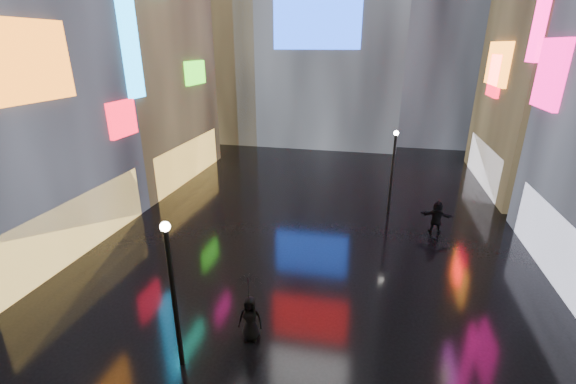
% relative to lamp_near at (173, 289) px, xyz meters
% --- Properties ---
extents(ground, '(140.00, 140.00, 0.00)m').
position_rel_lamp_near_xyz_m(ground, '(2.77, 11.59, -2.94)').
color(ground, black).
rests_on(ground, ground).
extents(building_left_far, '(10.28, 12.00, 22.00)m').
position_rel_lamp_near_xyz_m(building_left_far, '(-13.21, 17.59, 8.04)').
color(building_left_far, black).
rests_on(building_left_far, ground).
extents(tower_flank_left, '(10.00, 10.00, 26.00)m').
position_rel_lamp_near_xyz_m(tower_flank_left, '(-11.23, 33.59, 10.06)').
color(tower_flank_left, black).
rests_on(tower_flank_left, ground).
extents(lamp_near, '(0.30, 0.30, 5.20)m').
position_rel_lamp_near_xyz_m(lamp_near, '(0.00, 0.00, 0.00)').
color(lamp_near, black).
rests_on(lamp_near, ground).
extents(lamp_far, '(0.30, 0.30, 5.20)m').
position_rel_lamp_near_xyz_m(lamp_far, '(6.85, 14.31, 0.00)').
color(lamp_far, black).
rests_on(lamp_far, ground).
extents(pedestrian_4, '(0.91, 0.64, 1.74)m').
position_rel_lamp_near_xyz_m(pedestrian_4, '(1.85, 1.65, -2.08)').
color(pedestrian_4, black).
rests_on(pedestrian_4, ground).
extents(pedestrian_5, '(1.77, 0.71, 1.86)m').
position_rel_lamp_near_xyz_m(pedestrian_5, '(9.34, 11.97, -2.01)').
color(pedestrian_5, black).
rests_on(pedestrian_5, ground).
extents(umbrella_2, '(0.95, 0.94, 0.84)m').
position_rel_lamp_near_xyz_m(umbrella_2, '(1.85, 1.65, -0.78)').
color(umbrella_2, black).
rests_on(umbrella_2, pedestrian_4).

